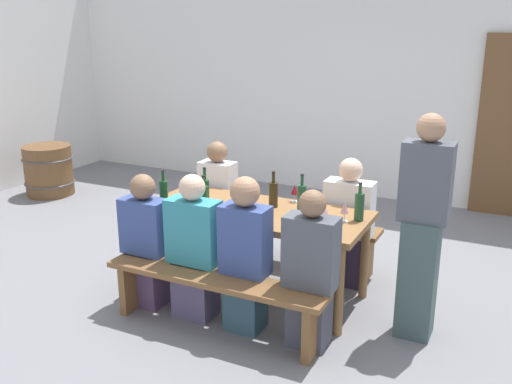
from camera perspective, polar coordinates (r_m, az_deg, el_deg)
ground_plane at (r=4.93m, az=-0.00°, el=-10.06°), size 24.00×24.00×0.00m
back_wall at (r=7.52m, az=11.33°, el=11.66°), size 14.00×0.20×3.20m
tasting_table at (r=4.67m, az=-0.00°, el=-2.76°), size 1.83×0.79×0.75m
bench_near at (r=4.23m, az=-4.20°, el=-9.63°), size 1.73×0.30×0.45m
bench_far at (r=5.37m, az=3.27°, el=-3.72°), size 1.73×0.30×0.45m
wine_bottle_0 at (r=4.68m, az=1.75°, el=-0.18°), size 0.08×0.08×0.30m
wine_bottle_1 at (r=4.64m, az=-5.12°, el=-0.15°), size 0.07×0.07×0.35m
wine_bottle_2 at (r=4.48m, az=4.59°, el=-0.75°), size 0.07×0.07×0.34m
wine_bottle_3 at (r=4.52m, az=-5.25°, el=-0.75°), size 0.07×0.07×0.32m
wine_bottle_4 at (r=4.73m, az=-9.21°, el=-0.12°), size 0.07×0.07×0.31m
wine_bottle_5 at (r=4.43m, az=10.29°, el=-1.40°), size 0.07×0.07×0.30m
wine_glass_0 at (r=4.39m, az=8.86°, el=-1.60°), size 0.06×0.06×0.16m
wine_glass_1 at (r=4.30m, az=6.74°, el=-1.65°), size 0.08×0.08×0.18m
wine_glass_2 at (r=4.91m, az=-5.52°, el=0.69°), size 0.07×0.07×0.17m
wine_glass_3 at (r=5.11m, az=-5.47°, el=1.21°), size 0.07×0.07×0.16m
wine_glass_4 at (r=4.82m, az=3.89°, el=0.20°), size 0.07×0.07×0.15m
seated_guest_near_0 at (r=4.64m, az=-10.96°, el=-5.13°), size 0.37×0.24×1.09m
seated_guest_near_1 at (r=4.39m, az=-6.20°, el=-5.91°), size 0.41×0.24×1.15m
seated_guest_near_2 at (r=4.18m, az=-1.07°, el=-6.55°), size 0.36×0.24×1.18m
seated_guest_near_3 at (r=4.00m, az=5.46°, el=-8.15°), size 0.37×0.24×1.15m
seated_guest_far_0 at (r=5.46m, az=-3.81°, el=-1.12°), size 0.33×0.24×1.15m
seated_guest_far_1 at (r=4.98m, az=9.20°, el=-3.34°), size 0.42×0.24×1.13m
standing_host at (r=4.18m, az=16.26°, el=-3.87°), size 0.34×0.24×1.64m
wine_barrel at (r=8.04m, az=-20.04°, el=2.07°), size 0.65×0.65×0.66m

